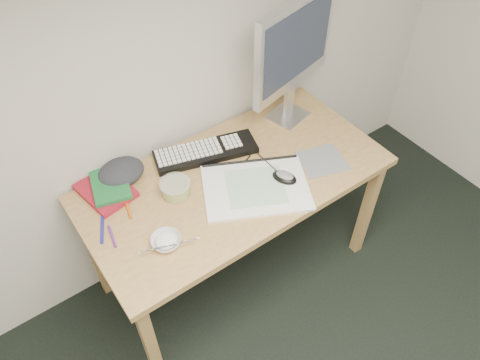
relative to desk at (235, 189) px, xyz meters
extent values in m
plane|color=beige|center=(-0.14, 0.37, 0.63)|extent=(3.60, 0.00, 3.60)
cube|color=tan|center=(-0.65, -0.30, -0.31)|extent=(0.05, 0.05, 0.71)
cube|color=tan|center=(0.65, -0.30, -0.31)|extent=(0.05, 0.05, 0.71)
cube|color=tan|center=(-0.65, 0.30, -0.31)|extent=(0.05, 0.05, 0.71)
cube|color=tan|center=(0.65, 0.30, -0.31)|extent=(0.05, 0.05, 0.71)
cube|color=tan|center=(0.00, 0.00, 0.06)|extent=(1.40, 0.70, 0.03)
cube|color=gray|center=(0.39, -0.15, 0.08)|extent=(0.25, 0.24, 0.00)
cube|color=white|center=(0.04, -0.11, 0.09)|extent=(0.56, 0.50, 0.01)
cube|color=black|center=(-0.02, 0.21, 0.10)|extent=(0.51, 0.28, 0.03)
cube|color=silver|center=(0.47, 0.20, 0.09)|extent=(0.22, 0.21, 0.01)
cube|color=silver|center=(0.47, 0.20, 0.18)|extent=(0.07, 0.04, 0.18)
cube|color=silver|center=(0.47, 0.20, 0.49)|extent=(0.53, 0.17, 0.44)
cube|color=black|center=(0.47, 0.20, 0.50)|extent=(0.48, 0.12, 0.34)
ellipsoid|color=black|center=(0.17, -0.15, 0.12)|extent=(0.11, 0.14, 0.04)
imported|color=white|center=(-0.44, -0.14, 0.10)|extent=(0.15, 0.15, 0.04)
cylinder|color=#BABABD|center=(-0.44, -0.18, 0.12)|extent=(0.23, 0.09, 0.02)
cylinder|color=gold|center=(-0.27, 0.07, 0.12)|extent=(0.17, 0.17, 0.07)
cube|color=maroon|center=(-0.51, 0.25, 0.09)|extent=(0.22, 0.27, 0.02)
cube|color=#19662E|center=(-0.49, 0.25, 0.12)|extent=(0.21, 0.25, 0.02)
ellipsoid|color=#23262A|center=(-0.42, 0.29, 0.12)|extent=(0.20, 0.18, 0.07)
cylinder|color=pink|center=(0.00, 0.03, 0.09)|extent=(0.18, 0.09, 0.01)
cylinder|color=tan|center=(-0.01, 0.06, 0.09)|extent=(0.13, 0.14, 0.01)
cylinder|color=black|center=(0.06, 0.04, 0.09)|extent=(0.16, 0.07, 0.01)
cylinder|color=#1B1B94|center=(-0.61, 0.07, 0.09)|extent=(0.07, 0.14, 0.01)
cylinder|color=#C46017|center=(-0.48, 0.12, 0.09)|extent=(0.04, 0.13, 0.01)
cylinder|color=#622382|center=(-0.60, 0.02, 0.09)|extent=(0.03, 0.12, 0.01)
camera|label=1|loc=(-0.83, -1.20, 1.62)|focal=35.00mm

